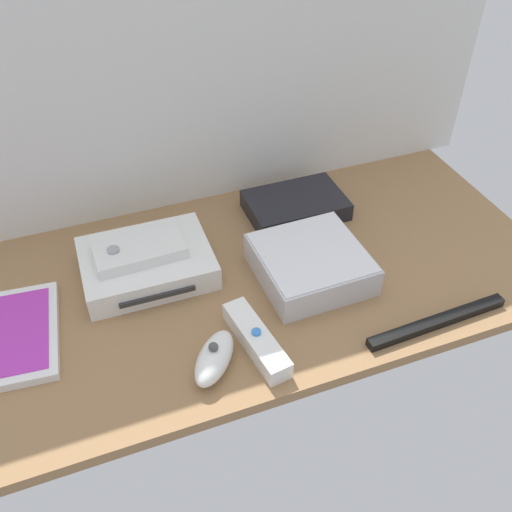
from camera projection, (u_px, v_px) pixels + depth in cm
name	position (u px, v px, depth cm)	size (l,w,h in cm)	color
ground_plane	(256.00, 278.00, 96.06)	(100.00, 48.00, 2.00)	#936D47
back_wall	(202.00, 31.00, 91.48)	(110.00, 1.20, 64.00)	silver
game_console	(147.00, 263.00, 94.11)	(21.23, 16.74, 4.40)	white
mini_computer	(311.00, 263.00, 93.42)	(17.36, 17.36, 5.30)	silver
game_case	(11.00, 336.00, 84.22)	(15.25, 20.14, 1.56)	white
network_router	(296.00, 205.00, 107.02)	(18.04, 12.44, 3.40)	black
remote_wand	(256.00, 340.00, 82.75)	(5.66, 15.16, 3.40)	white
remote_nunchuk	(214.00, 358.00, 79.58)	(9.66, 10.57, 5.10)	white
remote_classic_pad	(139.00, 249.00, 91.83)	(14.63, 8.43, 2.40)	white
sensor_bar	(437.00, 322.00, 86.44)	(24.00, 1.80, 1.40)	black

